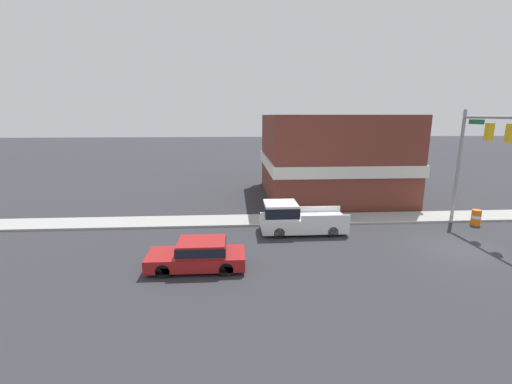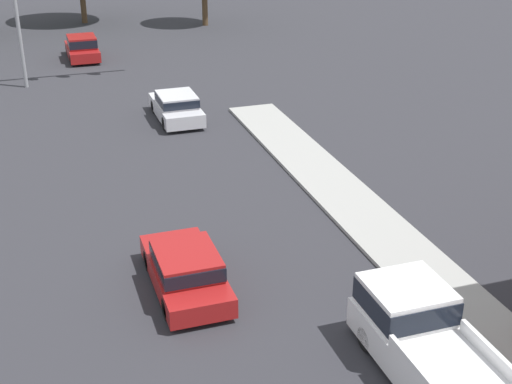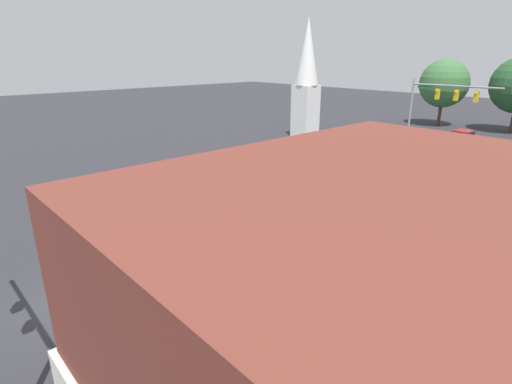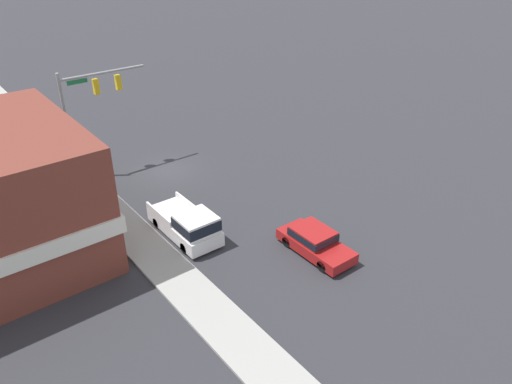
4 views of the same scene
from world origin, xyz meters
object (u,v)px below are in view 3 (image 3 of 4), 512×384
car_distant (463,137)px  pickup_truck_parked (272,244)px  car_lead (279,197)px  car_oncoming (435,165)px

car_distant → pickup_truck_parked: bearing=-82.1°
car_distant → car_lead: bearing=-90.0°
car_oncoming → car_distant: car_distant is taller
car_oncoming → pickup_truck_parked: pickup_truck_parked is taller
car_lead → pickup_truck_parked: size_ratio=0.88×
car_oncoming → pickup_truck_parked: 20.99m
car_lead → car_oncoming: 15.80m
car_oncoming → car_lead: bearing=78.3°
car_lead → car_oncoming: bearing=78.3°
pickup_truck_parked → car_lead: bearing=131.5°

